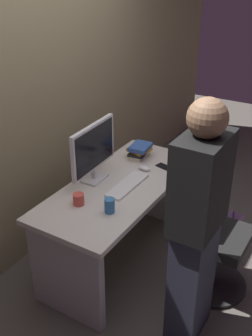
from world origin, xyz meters
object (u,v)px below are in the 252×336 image
at_px(cup_near_keyboard, 110,206).
at_px(book_stack, 139,150).
at_px(office_chair, 210,237).
at_px(desk, 121,207).
at_px(mouse, 144,168).
at_px(keyboard, 127,185).
at_px(cup_by_monitor, 79,199).
at_px(person_at_desk, 197,227).
at_px(monitor, 94,150).
at_px(cell_phone, 165,167).
at_px(handbag, 228,234).

xyz_separation_m(cup_near_keyboard, book_stack, (0.83, 0.24, 0.01)).
bearing_deg(office_chair, desk, 98.00).
bearing_deg(mouse, keyboard, -176.77).
bearing_deg(book_stack, cup_by_monitor, -179.71).
relative_size(office_chair, mouse, 9.40).
height_order(person_at_desk, monitor, person_at_desk).
distance_m(person_at_desk, cup_by_monitor, 0.87).
bearing_deg(cell_phone, book_stack, 93.19).
relative_size(mouse, handbag, 0.26).
distance_m(office_chair, person_at_desk, 0.63).
bearing_deg(cup_near_keyboard, monitor, 47.67).
height_order(office_chair, cup_near_keyboard, office_chair).
bearing_deg(keyboard, monitor, 98.28).
height_order(mouse, cup_near_keyboard, cup_near_keyboard).
relative_size(cup_by_monitor, book_stack, 0.36).
relative_size(mouse, book_stack, 0.43).
distance_m(desk, cup_near_keyboard, 0.47).
xyz_separation_m(keyboard, cup_by_monitor, (-0.39, 0.16, 0.03)).
relative_size(office_chair, cup_by_monitor, 11.27).
relative_size(desk, mouse, 15.19).
distance_m(office_chair, cell_phone, 0.69).
distance_m(desk, book_stack, 0.56).
bearing_deg(book_stack, desk, -167.81).
height_order(desk, cup_near_keyboard, cup_near_keyboard).
distance_m(desk, cell_phone, 0.50).
distance_m(desk, monitor, 0.52).
xyz_separation_m(desk, cup_by_monitor, (-0.39, 0.10, 0.26)).
height_order(office_chair, book_stack, office_chair).
relative_size(person_at_desk, cup_by_monitor, 19.65).
xyz_separation_m(cup_near_keyboard, cell_phone, (0.78, -0.03, -0.05)).
bearing_deg(person_at_desk, book_stack, 45.75).
bearing_deg(book_stack, cell_phone, -101.55).
distance_m(desk, person_at_desk, 0.92).
distance_m(office_chair, mouse, 0.75).
xyz_separation_m(desk, handbag, (0.60, -0.72, -0.37)).
bearing_deg(keyboard, mouse, 3.59).
height_order(desk, keyboard, keyboard).
bearing_deg(handbag, book_stack, 98.85).
relative_size(desk, monitor, 2.81).
xyz_separation_m(desk, keyboard, (-0.01, -0.07, 0.23)).
relative_size(keyboard, cup_by_monitor, 5.16).
xyz_separation_m(office_chair, keyboard, (-0.11, 0.64, 0.30)).
bearing_deg(handbag, desk, 129.76).
relative_size(desk, keyboard, 3.53).
bearing_deg(cup_near_keyboard, book_stack, 16.21).
relative_size(keyboard, mouse, 4.30).
bearing_deg(office_chair, monitor, 99.05).
xyz_separation_m(monitor, mouse, (0.34, -0.25, -0.24)).
distance_m(cup_by_monitor, cell_phone, 0.85).
bearing_deg(cup_by_monitor, monitor, 17.32).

